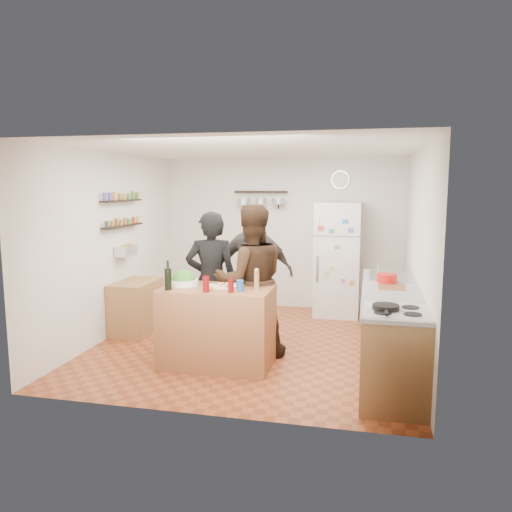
% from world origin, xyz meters
% --- Properties ---
extents(room_shell, '(4.20, 4.20, 4.20)m').
position_xyz_m(room_shell, '(0.00, 0.39, 1.25)').
color(room_shell, brown).
rests_on(room_shell, ground).
extents(prep_island, '(1.25, 0.72, 0.91)m').
position_xyz_m(prep_island, '(-0.24, -0.85, 0.46)').
color(prep_island, brown).
rests_on(prep_island, floor).
extents(pizza_board, '(0.42, 0.34, 0.02)m').
position_xyz_m(pizza_board, '(-0.16, -0.87, 0.92)').
color(pizza_board, '#926135').
rests_on(pizza_board, prep_island).
extents(pizza, '(0.34, 0.34, 0.02)m').
position_xyz_m(pizza, '(-0.16, -0.87, 0.94)').
color(pizza, beige).
rests_on(pizza, pizza_board).
extents(salad_bowl, '(0.33, 0.33, 0.07)m').
position_xyz_m(salad_bowl, '(-0.66, -0.80, 0.94)').
color(salad_bowl, white).
rests_on(salad_bowl, prep_island).
extents(wine_bottle, '(0.08, 0.08, 0.24)m').
position_xyz_m(wine_bottle, '(-0.74, -1.07, 1.03)').
color(wine_bottle, black).
rests_on(wine_bottle, prep_island).
extents(wine_glass_near, '(0.07, 0.07, 0.18)m').
position_xyz_m(wine_glass_near, '(-0.29, -1.09, 1.00)').
color(wine_glass_near, '#62080C').
rests_on(wine_glass_near, prep_island).
extents(wine_glass_far, '(0.06, 0.06, 0.15)m').
position_xyz_m(wine_glass_far, '(-0.02, -1.05, 0.99)').
color(wine_glass_far, '#5C070B').
rests_on(wine_glass_far, prep_island).
extents(pepper_mill, '(0.06, 0.06, 0.19)m').
position_xyz_m(pepper_mill, '(0.21, -0.80, 1.00)').
color(pepper_mill, olive).
rests_on(pepper_mill, prep_island).
extents(salt_canister, '(0.08, 0.08, 0.12)m').
position_xyz_m(salt_canister, '(0.06, -0.97, 0.97)').
color(salt_canister, '#1B4B97').
rests_on(salt_canister, prep_island).
extents(person_left, '(0.72, 0.57, 1.75)m').
position_xyz_m(person_left, '(-0.47, -0.35, 0.88)').
color(person_left, black).
rests_on(person_left, floor).
extents(person_center, '(1.10, 1.00, 1.84)m').
position_xyz_m(person_center, '(0.05, -0.42, 0.92)').
color(person_center, black).
rests_on(person_center, floor).
extents(person_back, '(1.10, 0.56, 1.80)m').
position_xyz_m(person_back, '(-0.07, 0.24, 0.90)').
color(person_back, '#32302D').
rests_on(person_back, floor).
extents(counter_run, '(0.63, 2.63, 0.90)m').
position_xyz_m(counter_run, '(1.70, -0.55, 0.45)').
color(counter_run, '#9E7042').
rests_on(counter_run, floor).
extents(stove_top, '(0.60, 0.62, 0.02)m').
position_xyz_m(stove_top, '(1.70, -1.50, 0.91)').
color(stove_top, white).
rests_on(stove_top, counter_run).
extents(skillet, '(0.25, 0.25, 0.05)m').
position_xyz_m(skillet, '(1.60, -1.49, 0.94)').
color(skillet, black).
rests_on(skillet, stove_top).
extents(sink, '(0.50, 0.80, 0.03)m').
position_xyz_m(sink, '(1.70, 0.30, 0.92)').
color(sink, silver).
rests_on(sink, counter_run).
extents(cutting_board, '(0.30, 0.40, 0.02)m').
position_xyz_m(cutting_board, '(1.70, -0.41, 0.91)').
color(cutting_board, brown).
rests_on(cutting_board, counter_run).
extents(red_bowl, '(0.24, 0.24, 0.10)m').
position_xyz_m(red_bowl, '(1.65, -0.14, 0.97)').
color(red_bowl, red).
rests_on(red_bowl, counter_run).
extents(fridge, '(0.70, 0.68, 1.80)m').
position_xyz_m(fridge, '(0.95, 1.75, 0.90)').
color(fridge, white).
rests_on(fridge, floor).
extents(wall_clock, '(0.30, 0.03, 0.30)m').
position_xyz_m(wall_clock, '(0.95, 2.08, 2.15)').
color(wall_clock, silver).
rests_on(wall_clock, back_wall).
extents(spice_shelf_lower, '(0.12, 1.00, 0.02)m').
position_xyz_m(spice_shelf_lower, '(-1.93, 0.20, 1.50)').
color(spice_shelf_lower, black).
rests_on(spice_shelf_lower, left_wall).
extents(spice_shelf_upper, '(0.12, 1.00, 0.02)m').
position_xyz_m(spice_shelf_upper, '(-1.93, 0.20, 1.85)').
color(spice_shelf_upper, black).
rests_on(spice_shelf_upper, left_wall).
extents(produce_basket, '(0.18, 0.35, 0.14)m').
position_xyz_m(produce_basket, '(-1.90, 0.20, 1.15)').
color(produce_basket, silver).
rests_on(produce_basket, left_wall).
extents(side_table, '(0.50, 0.80, 0.73)m').
position_xyz_m(side_table, '(-1.74, 0.14, 0.36)').
color(side_table, '#A97F46').
rests_on(side_table, floor).
extents(pot_rack, '(0.90, 0.04, 0.04)m').
position_xyz_m(pot_rack, '(-0.35, 2.00, 1.95)').
color(pot_rack, black).
rests_on(pot_rack, back_wall).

